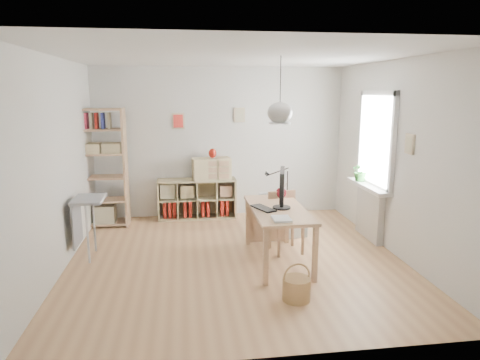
{
  "coord_description": "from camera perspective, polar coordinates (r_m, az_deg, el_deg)",
  "views": [
    {
      "loc": [
        -0.69,
        -5.51,
        2.26
      ],
      "look_at": [
        0.1,
        0.3,
        1.05
      ],
      "focal_mm": 32.0,
      "sensor_mm": 36.0,
      "label": 1
    }
  ],
  "objects": [
    {
      "name": "ground",
      "position": [
        5.99,
        -0.57,
        -10.49
      ],
      "size": [
        4.5,
        4.5,
        0.0
      ],
      "primitive_type": "plane",
      "color": "tan",
      "rests_on": "ground"
    },
    {
      "name": "task_lamp",
      "position": [
        6.18,
        4.78,
        0.11
      ],
      "size": [
        0.38,
        0.14,
        0.41
      ],
      "color": "black",
      "rests_on": "desk"
    },
    {
      "name": "paper_tray",
      "position": [
        5.18,
        5.56,
        -5.18
      ],
      "size": [
        0.22,
        0.27,
        0.03
      ],
      "primitive_type": "cube",
      "rotation": [
        0.0,
        0.0,
        -0.03
      ],
      "color": "white",
      "rests_on": "desk"
    },
    {
      "name": "red_vase",
      "position": [
        7.64,
        -3.7,
        3.58
      ],
      "size": [
        0.14,
        0.14,
        0.17
      ],
      "primitive_type": "ellipsoid",
      "color": "maroon",
      "rests_on": "drawer_chest"
    },
    {
      "name": "desk",
      "position": [
        5.73,
        5.09,
        -4.64
      ],
      "size": [
        0.7,
        1.5,
        0.75
      ],
      "color": "tan",
      "rests_on": "ground"
    },
    {
      "name": "chair",
      "position": [
        6.19,
        5.98,
        -5.03
      ],
      "size": [
        0.48,
        0.48,
        0.86
      ],
      "rotation": [
        0.0,
        0.0,
        0.15
      ],
      "color": "#98979A",
      "rests_on": "ground"
    },
    {
      "name": "yarn_ball",
      "position": [
        6.21,
        5.5,
        -1.72
      ],
      "size": [
        0.16,
        0.16,
        0.16
      ],
      "primitive_type": "sphere",
      "color": "#4B0A10",
      "rests_on": "desk"
    },
    {
      "name": "drawer_chest",
      "position": [
        7.68,
        -3.82,
        1.54
      ],
      "size": [
        0.7,
        0.39,
        0.38
      ],
      "primitive_type": "cube",
      "rotation": [
        0.0,
        0.0,
        0.13
      ],
      "color": "tan",
      "rests_on": "cube_shelf"
    },
    {
      "name": "monitor",
      "position": [
        5.62,
        5.63,
        -0.91
      ],
      "size": [
        0.24,
        0.59,
        0.52
      ],
      "rotation": [
        0.0,
        0.0,
        -0.25
      ],
      "color": "black",
      "rests_on": "desk"
    },
    {
      "name": "keyboard",
      "position": [
        5.64,
        3.13,
        -3.78
      ],
      "size": [
        0.3,
        0.43,
        0.02
      ],
      "primitive_type": "cube",
      "rotation": [
        0.0,
        0.0,
        0.4
      ],
      "color": "black",
      "rests_on": "desk"
    },
    {
      "name": "tall_bookshelf",
      "position": [
        7.52,
        -17.96,
        2.14
      ],
      "size": [
        0.8,
        0.38,
        2.0
      ],
      "color": "tan",
      "rests_on": "ground"
    },
    {
      "name": "side_table",
      "position": [
        6.22,
        -20.03,
        -3.89
      ],
      "size": [
        0.4,
        0.55,
        0.85
      ],
      "color": "#98979A",
      "rests_on": "ground"
    },
    {
      "name": "potted_plant",
      "position": [
        7.07,
        15.81,
        1.15
      ],
      "size": [
        0.32,
        0.29,
        0.33
      ],
      "primitive_type": "imported",
      "rotation": [
        0.0,
        0.0,
        0.12
      ],
      "color": "#266726",
      "rests_on": "windowsill"
    },
    {
      "name": "room_shell",
      "position": [
        5.5,
        5.34,
        8.92
      ],
      "size": [
        4.5,
        4.5,
        4.5
      ],
      "color": "white",
      "rests_on": "ground"
    },
    {
      "name": "wicker_basket",
      "position": [
        4.9,
        7.54,
        -14.09
      ],
      "size": [
        0.31,
        0.31,
        0.43
      ],
      "rotation": [
        0.0,
        0.0,
        0.14
      ],
      "color": "#9D7D47",
      "rests_on": "ground"
    },
    {
      "name": "windowsill",
      "position": [
        6.88,
        16.74,
        -0.83
      ],
      "size": [
        0.22,
        1.2,
        0.06
      ],
      "primitive_type": "cube",
      "color": "white",
      "rests_on": "radiator"
    },
    {
      "name": "cube_shelf",
      "position": [
        7.84,
        -5.91,
        -2.87
      ],
      "size": [
        1.4,
        0.38,
        0.72
      ],
      "color": "tan",
      "rests_on": "ground"
    },
    {
      "name": "radiator",
      "position": [
        7.0,
        16.91,
        -4.25
      ],
      "size": [
        0.1,
        0.8,
        0.8
      ],
      "primitive_type": "cube",
      "color": "silver",
      "rests_on": "ground"
    },
    {
      "name": "storage_chest",
      "position": [
        6.95,
        5.72,
        -5.5
      ],
      "size": [
        0.76,
        0.82,
        0.66
      ],
      "rotation": [
        0.0,
        0.0,
        0.21
      ],
      "color": "beige",
      "rests_on": "ground"
    },
    {
      "name": "window_unit",
      "position": [
        6.8,
        17.76,
        5.13
      ],
      "size": [
        0.07,
        1.16,
        1.46
      ],
      "color": "white",
      "rests_on": "ground"
    }
  ]
}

